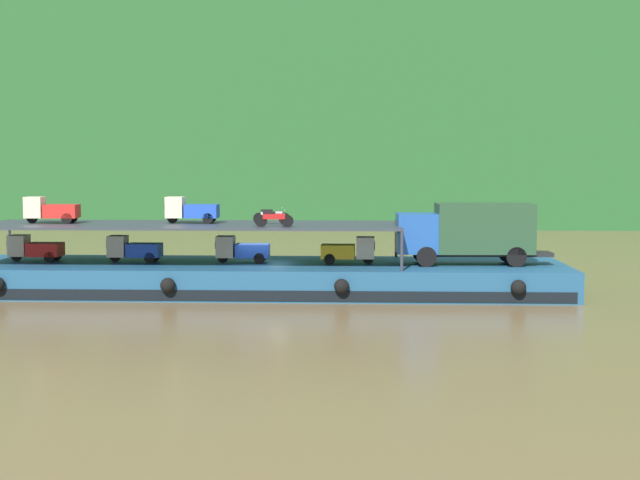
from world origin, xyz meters
TOP-DOWN VIEW (x-y plane):
  - ground_plane at (0.00, 0.00)m, footprint 400.00×400.00m
  - hillside_far_bank at (0.00, 57.84)m, footprint 116.93×29.19m
  - cargo_barge at (0.00, -0.03)m, footprint 30.88×7.99m
  - covered_lorry at (10.46, -0.24)m, footprint 7.91×2.49m
  - cargo_rack at (-3.80, 0.00)m, footprint 21.68×6.61m
  - mini_truck_lower_stern at (-12.04, 0.27)m, footprint 2.75×1.21m
  - mini_truck_lower_aft at (-6.76, 0.11)m, footprint 2.76×1.23m
  - mini_truck_lower_mid at (-1.12, 0.10)m, footprint 2.74×1.20m
  - mini_truck_lower_fore at (4.42, -0.15)m, footprint 2.77×1.25m
  - mini_truck_upper_stern at (-11.16, 0.35)m, footprint 2.79×1.30m
  - mini_truck_upper_mid at (-3.85, 0.70)m, footprint 2.75×1.21m
  - motorcycle_upper_port at (0.75, -1.98)m, footprint 1.90×0.55m
  - motorcycle_upper_centre at (0.43, 0.00)m, footprint 1.90×0.55m

SIDE VIEW (x-z plane):
  - ground_plane at x=0.00m, z-range 0.00..0.00m
  - cargo_barge at x=0.00m, z-range 0.00..1.50m
  - mini_truck_lower_stern at x=-12.04m, z-range 1.50..2.88m
  - mini_truck_lower_aft at x=-6.76m, z-range 1.50..2.88m
  - mini_truck_lower_mid at x=-1.12m, z-range 1.50..2.88m
  - mini_truck_lower_fore at x=4.42m, z-range 1.50..2.88m
  - covered_lorry at x=10.46m, z-range 1.64..4.74m
  - cargo_rack at x=-3.80m, z-range 2.44..4.44m
  - motorcycle_upper_port at x=0.75m, z-range 3.50..4.37m
  - motorcycle_upper_centre at x=0.43m, z-range 3.50..4.37m
  - mini_truck_upper_stern at x=-11.16m, z-range 3.50..4.88m
  - mini_truck_upper_mid at x=-3.85m, z-range 3.50..4.88m
  - hillside_far_bank at x=0.00m, z-range 2.14..35.96m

